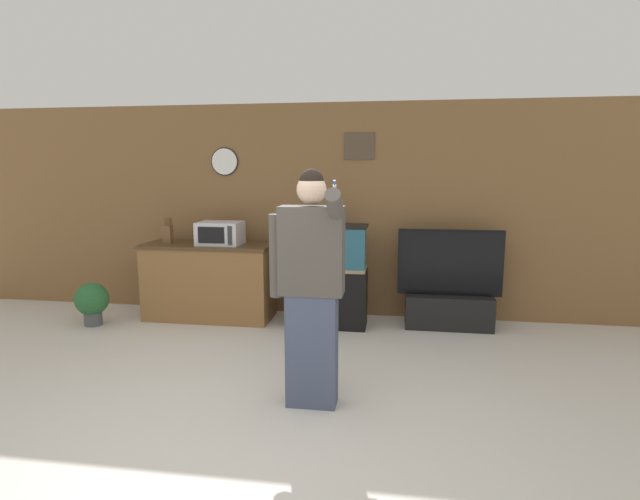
{
  "coord_description": "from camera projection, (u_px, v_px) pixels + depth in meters",
  "views": [
    {
      "loc": [
        0.97,
        -2.93,
        1.81
      ],
      "look_at": [
        0.26,
        1.7,
        1.05
      ],
      "focal_mm": 28.0,
      "sensor_mm": 36.0,
      "label": 1
    }
  ],
  "objects": [
    {
      "name": "tv_on_stand",
      "position": [
        449.0,
        299.0,
        5.74
      ],
      "size": [
        1.19,
        0.4,
        1.14
      ],
      "color": "black",
      "rests_on": "ground_plane"
    },
    {
      "name": "potted_plant",
      "position": [
        92.0,
        301.0,
        5.82
      ],
      "size": [
        0.38,
        0.38,
        0.51
      ],
      "color": "#4C4C51",
      "rests_on": "ground_plane"
    },
    {
      "name": "counter_island",
      "position": [
        209.0,
        281.0,
        6.07
      ],
      "size": [
        1.56,
        0.63,
        0.92
      ],
      "color": "brown",
      "rests_on": "ground_plane"
    },
    {
      "name": "aquarium_on_stand",
      "position": [
        328.0,
        276.0,
        5.76
      ],
      "size": [
        0.9,
        0.4,
        1.19
      ],
      "color": "black",
      "rests_on": "ground_plane"
    },
    {
      "name": "person_standing",
      "position": [
        310.0,
        286.0,
        3.75
      ],
      "size": [
        0.57,
        0.43,
        1.82
      ],
      "color": "#424C66",
      "rests_on": "ground_plane"
    },
    {
      "name": "knife_block",
      "position": [
        168.0,
        233.0,
        6.06
      ],
      "size": [
        0.1,
        0.1,
        0.31
      ],
      "color": "brown",
      "rests_on": "counter_island"
    },
    {
      "name": "microwave",
      "position": [
        220.0,
        233.0,
        5.93
      ],
      "size": [
        0.51,
        0.38,
        0.27
      ],
      "color": "silver",
      "rests_on": "counter_island"
    },
    {
      "name": "wall_back_paneled",
      "position": [
        317.0,
        211.0,
        6.18
      ],
      "size": [
        10.0,
        0.08,
        2.6
      ],
      "color": "brown",
      "rests_on": "ground_plane"
    },
    {
      "name": "ground_plane",
      "position": [
        242.0,
        447.0,
        3.29
      ],
      "size": [
        18.0,
        18.0,
        0.0
      ],
      "primitive_type": "plane",
      "color": "beige"
    }
  ]
}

